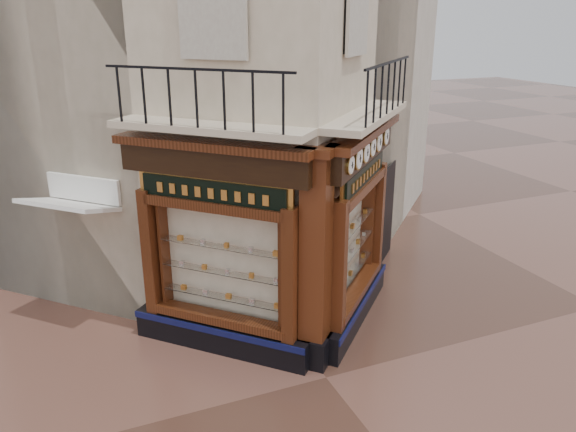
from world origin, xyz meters
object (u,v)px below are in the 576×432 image
clock_a (350,165)px  signboard_right (364,175)px  clock_f (386,136)px  clock_e (379,142)px  clock_b (358,158)px  signboard_left (213,192)px  corner_pilaster (316,264)px  clock_c (366,152)px  clock_d (372,147)px  awning (85,324)px

clock_a → signboard_right: 1.45m
clock_f → clock_e: bearing=-180.0°
clock_b → signboard_right: size_ratio=0.21×
clock_a → signboard_left: bearing=108.3°
clock_b → clock_e: bearing=-0.0°
corner_pilaster → clock_a: size_ratio=11.74×
clock_b → signboard_right: clock_b is taller
clock_c → clock_d: (0.33, 0.33, 0.00)m
clock_a → awning: clock_a is taller
corner_pilaster → clock_f: corner_pilaster is taller
clock_d → clock_f: bearing=0.0°
clock_e → signboard_right: clock_e is taller
corner_pilaster → clock_c: (1.28, 0.68, 1.67)m
clock_b → clock_d: size_ratio=1.07×
clock_e → awning: clock_e is taller
clock_b → clock_c: 0.50m
clock_b → signboard_right: (0.53, 0.69, -0.52)m
clock_d → clock_f: size_ratio=0.99×
corner_pilaster → signboard_left: bearing=100.2°
clock_c → clock_f: clock_c is taller
clock_e → clock_c: bearing=180.0°
awning → signboard_right: size_ratio=0.86×
signboard_left → corner_pilaster: bearing=-169.8°
clock_e → signboard_left: size_ratio=0.19×
clock_c → awning: (-5.02, 2.35, -3.62)m
clock_e → signboard_right: bearing=169.5°
clock_c → awning: size_ratio=0.24×
signboard_left → signboard_right: size_ratio=1.07×
clock_b → clock_e: size_ratio=1.03×
clock_d → signboard_right: clock_d is taller
awning → corner_pilaster: bearing=-174.0°
signboard_left → clock_c: bearing=-142.0°
clock_b → corner_pilaster: bearing=154.4°
awning → signboard_right: signboard_right is taller
clock_c → clock_f: size_ratio=1.03×
signboard_left → signboard_right: bearing=-135.0°
clock_f → signboard_right: size_ratio=0.20×
clock_a → awning: bearing=99.8°
clock_f → clock_c: bearing=-180.0°
corner_pilaster → clock_e: bearing=-10.3°
clock_c → clock_a: bearing=-180.0°
clock_a → clock_e: 1.94m
awning → signboard_left: (2.28, -2.02, 3.10)m
signboard_left → awning: bearing=3.5°
clock_a → clock_c: clock_c is taller
clock_f → signboard_right: (-0.93, -0.78, -0.52)m
clock_d → clock_c: bearing=-180.0°
clock_c → clock_b: bearing=-180.0°
corner_pilaster → awning: 5.19m
signboard_right → corner_pilaster: bearing=169.8°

